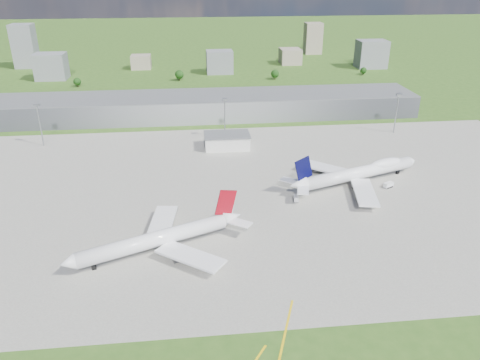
{
  "coord_description": "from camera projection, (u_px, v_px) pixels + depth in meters",
  "views": [
    {
      "loc": [
        -10.36,
        -161.38,
        100.23
      ],
      "look_at": [
        10.7,
        33.99,
        9.0
      ],
      "focal_mm": 35.0,
      "sensor_mm": 36.0,
      "label": 1
    }
  ],
  "objects": [
    {
      "name": "ground",
      "position": [
        207.0,
        122.0,
        324.02
      ],
      "size": [
        1400.0,
        1400.0,
        0.0
      ],
      "primitive_type": "plane",
      "color": "#31551A",
      "rests_on": "ground"
    },
    {
      "name": "tug_yellow",
      "position": [
        88.0,
        253.0,
        176.72
      ],
      "size": [
        3.59,
        2.79,
        1.61
      ],
      "rotation": [
        0.0,
        0.0,
        0.36
      ],
      "color": "#C36E0B",
      "rests_on": "ground"
    },
    {
      "name": "mast_east",
      "position": [
        397.0,
        106.0,
        296.66
      ],
      "size": [
        3.5,
        2.0,
        25.9
      ],
      "color": "gray",
      "rests_on": "ground"
    },
    {
      "name": "van_white_far",
      "position": [
        388.0,
        185.0,
        229.46
      ],
      "size": [
        5.62,
        4.46,
        2.62
      ],
      "rotation": [
        0.0,
        0.0,
        0.48
      ],
      "color": "white",
      "rests_on": "ground"
    },
    {
      "name": "bldg_ce",
      "position": [
        290.0,
        56.0,
        510.73
      ],
      "size": [
        22.0,
        24.0,
        16.0
      ],
      "primitive_type": "cube",
      "color": "gray",
      "rests_on": "ground"
    },
    {
      "name": "bldg_tall_e",
      "position": [
        313.0,
        38.0,
        564.51
      ],
      "size": [
        20.0,
        18.0,
        36.0
      ],
      "primitive_type": "cube",
      "color": "gray",
      "rests_on": "ground"
    },
    {
      "name": "bldg_c",
      "position": [
        220.0,
        62.0,
        465.61
      ],
      "size": [
        26.0,
        20.0,
        22.0
      ],
      "primitive_type": "cube",
      "color": "slate",
      "rests_on": "ground"
    },
    {
      "name": "bldg_e",
      "position": [
        371.0,
        54.0,
        488.92
      ],
      "size": [
        30.0,
        22.0,
        28.0
      ],
      "primitive_type": "cube",
      "color": "slate",
      "rests_on": "ground"
    },
    {
      "name": "tree_far_e",
      "position": [
        363.0,
        71.0,
        459.4
      ],
      "size": [
        6.3,
        6.3,
        7.7
      ],
      "color": "#382314",
      "rests_on": "ground"
    },
    {
      "name": "ops_building",
      "position": [
        227.0,
        141.0,
        278.22
      ],
      "size": [
        26.0,
        16.0,
        8.0
      ],
      "primitive_type": "cube",
      "color": "silver",
      "rests_on": "ground"
    },
    {
      "name": "bldg_cw",
      "position": [
        141.0,
        62.0,
        486.58
      ],
      "size": [
        20.0,
        18.0,
        14.0
      ],
      "primitive_type": "cube",
      "color": "gray",
      "rests_on": "ground"
    },
    {
      "name": "terminal",
      "position": [
        206.0,
        106.0,
        334.39
      ],
      "size": [
        300.0,
        42.0,
        15.0
      ],
      "primitive_type": "cube",
      "color": "gray",
      "rests_on": "ground"
    },
    {
      "name": "mast_west",
      "position": [
        39.0,
        118.0,
        275.28
      ],
      "size": [
        3.5,
        2.0,
        25.9
      ],
      "color": "gray",
      "rests_on": "ground"
    },
    {
      "name": "tree_w",
      "position": [
        77.0,
        82.0,
        414.98
      ],
      "size": [
        6.75,
        6.75,
        8.25
      ],
      "color": "#382314",
      "rests_on": "ground"
    },
    {
      "name": "bldg_tall_w",
      "position": [
        25.0,
        46.0,
        486.63
      ],
      "size": [
        22.0,
        20.0,
        44.0
      ],
      "primitive_type": "cube",
      "color": "slate",
      "rests_on": "ground"
    },
    {
      "name": "mast_center",
      "position": [
        225.0,
        112.0,
        285.97
      ],
      "size": [
        3.5,
        2.0,
        25.9
      ],
      "color": "gray",
      "rests_on": "ground"
    },
    {
      "name": "airliner_blue_quad",
      "position": [
        359.0,
        173.0,
        232.57
      ],
      "size": [
        74.5,
        56.98,
        20.1
      ],
      "rotation": [
        0.0,
        0.0,
        0.34
      ],
      "color": "white",
      "rests_on": "ground"
    },
    {
      "name": "airliner_red_twin",
      "position": [
        161.0,
        238.0,
        177.67
      ],
      "size": [
        68.04,
        51.39,
        19.63
      ],
      "rotation": [
        0.0,
        0.0,
        3.54
      ],
      "color": "white",
      "rests_on": "ground"
    },
    {
      "name": "bldg_w",
      "position": [
        51.0,
        66.0,
        440.62
      ],
      "size": [
        28.0,
        22.0,
        24.0
      ],
      "primitive_type": "cube",
      "color": "slate",
      "rests_on": "ground"
    },
    {
      "name": "apron",
      "position": [
        237.0,
        192.0,
        225.78
      ],
      "size": [
        360.0,
        190.0,
        0.08
      ],
      "primitive_type": "cube",
      "color": "gray",
      "rests_on": "ground"
    },
    {
      "name": "tree_e",
      "position": [
        275.0,
        74.0,
        441.22
      ],
      "size": [
        7.65,
        7.65,
        9.35
      ],
      "color": "#382314",
      "rests_on": "ground"
    },
    {
      "name": "tree_c",
      "position": [
        179.0,
        75.0,
        436.85
      ],
      "size": [
        8.1,
        8.1,
        9.9
      ],
      "color": "#382314",
      "rests_on": "ground"
    },
    {
      "name": "van_white_near",
      "position": [
        296.0,
        199.0,
        216.56
      ],
      "size": [
        2.82,
        5.02,
        2.44
      ],
      "rotation": [
        0.0,
        0.0,
        1.41
      ],
      "color": "white",
      "rests_on": "ground"
    }
  ]
}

